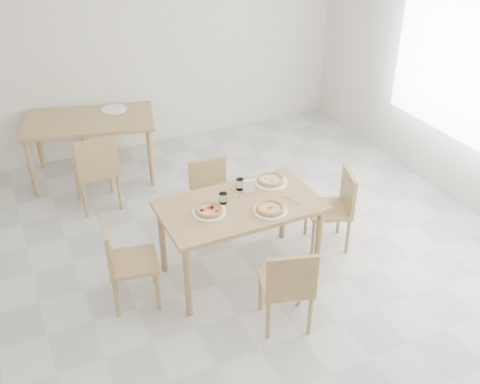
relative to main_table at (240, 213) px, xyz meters
name	(u,v)px	position (x,y,z in m)	size (l,w,h in m)	color
main_table	(240,213)	(0.00, 0.00, 0.00)	(1.40, 0.80, 0.75)	tan
chair_south	(288,284)	(0.04, -0.81, -0.19)	(0.50, 0.50, 0.81)	tan
chair_north	(211,193)	(0.03, 0.75, -0.21)	(0.41, 0.41, 0.77)	tan
chair_west	(123,258)	(-1.05, 0.05, -0.19)	(0.47, 0.47, 0.82)	tan
chair_east	(336,204)	(1.04, 0.02, -0.20)	(0.50, 0.50, 0.80)	tan
plate_margherita	(270,211)	(0.18, -0.21, 0.10)	(0.30, 0.30, 0.02)	white
plate_mushroom	(271,182)	(0.41, 0.21, 0.10)	(0.32, 0.32, 0.02)	white
plate_pepperoni	(209,212)	(-0.30, -0.02, 0.10)	(0.29, 0.29, 0.02)	white
pizza_margherita	(270,208)	(0.18, -0.21, 0.12)	(0.29, 0.29, 0.03)	tan
pizza_mushroom	(271,180)	(0.41, 0.21, 0.12)	(0.32, 0.32, 0.03)	tan
pizza_pepperoni	(209,210)	(-0.30, -0.02, 0.12)	(0.29, 0.29, 0.03)	tan
tumbler_a	(240,184)	(0.11, 0.23, 0.14)	(0.08, 0.08, 0.10)	white
tumbler_b	(223,198)	(-0.13, 0.08, 0.14)	(0.07, 0.07, 0.09)	white
napkin_holder	(249,187)	(0.16, 0.15, 0.15)	(0.12, 0.08, 0.13)	silver
fork_a	(291,200)	(0.43, -0.14, 0.09)	(0.02, 0.18, 0.01)	silver
fork_b	(233,194)	(0.01, 0.17, 0.09)	(0.01, 0.18, 0.01)	silver
second_table	(90,125)	(-0.80, 2.39, 0.01)	(1.62, 1.16, 0.75)	tan
chair_back_s	(97,167)	(-0.91, 1.64, -0.15)	(0.44, 0.44, 0.88)	tan
chair_back_n	(95,112)	(-0.60, 3.13, -0.16)	(0.51, 0.51, 0.87)	tan
plate_empty	(114,109)	(-0.48, 2.52, 0.10)	(0.30, 0.30, 0.02)	white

